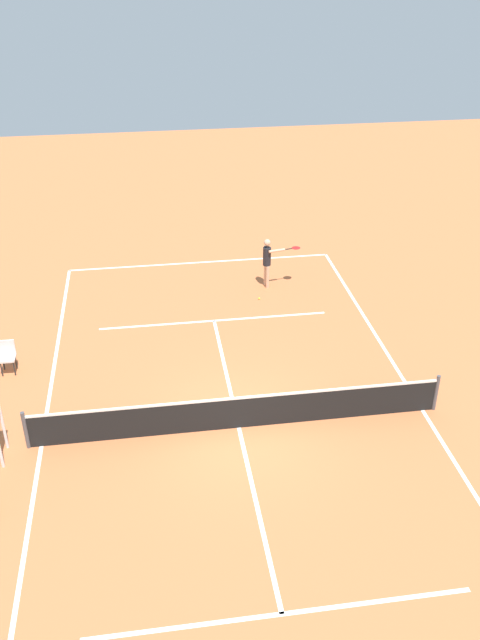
% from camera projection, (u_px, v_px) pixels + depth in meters
% --- Properties ---
extents(ground_plane, '(60.00, 60.00, 0.00)m').
position_uv_depth(ground_plane, '(239.00, 427.00, 17.42)').
color(ground_plane, '#C66B3D').
extents(court_lines, '(9.96, 20.24, 0.01)m').
position_uv_depth(court_lines, '(239.00, 427.00, 17.42)').
color(court_lines, white).
rests_on(court_lines, ground).
extents(tennis_net, '(10.56, 0.10, 1.07)m').
position_uv_depth(tennis_net, '(239.00, 412.00, 17.17)').
color(tennis_net, '#4C4C51').
rests_on(tennis_net, ground).
extents(player_serving, '(1.35, 0.45, 1.81)m').
position_uv_depth(player_serving, '(268.00, 258.00, 23.77)').
color(player_serving, '#D8A884').
rests_on(player_serving, ground).
extents(tennis_ball, '(0.07, 0.07, 0.07)m').
position_uv_depth(tennis_ball, '(259.00, 298.00, 23.44)').
color(tennis_ball, '#CCE033').
rests_on(tennis_ball, ground).
extents(courtside_chair_mid, '(0.44, 0.46, 0.95)m').
position_uv_depth(courtside_chair_mid, '(7.00, 355.00, 19.39)').
color(courtside_chair_mid, '#262626').
rests_on(courtside_chair_mid, ground).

